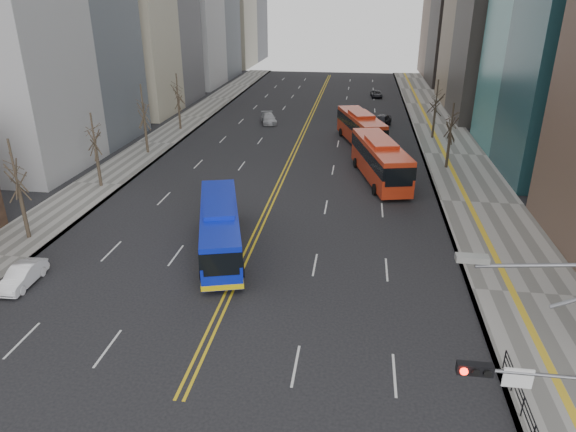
{
  "coord_description": "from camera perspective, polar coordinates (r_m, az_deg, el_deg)",
  "views": [
    {
      "loc": [
        7.05,
        -11.33,
        16.07
      ],
      "look_at": [
        3.32,
        15.24,
        4.54
      ],
      "focal_mm": 32.0,
      "sensor_mm": 36.0,
      "label": 1
    }
  ],
  "objects": [
    {
      "name": "sidewalk_left",
      "position": [
        63.12,
        -14.34,
        7.85
      ],
      "size": [
        5.0,
        130.0,
        0.15
      ],
      "primitive_type": "cube",
      "color": "slate",
      "rests_on": "ground"
    },
    {
      "name": "car_silver",
      "position": [
        71.44,
        -2.17,
        10.78
      ],
      "size": [
        3.04,
        4.89,
        1.32
      ],
      "primitive_type": "imported",
      "rotation": [
        0.0,
        0.0,
        0.28
      ],
      "color": "#A4A4A9",
      "rests_on": "ground"
    },
    {
      "name": "street_trees",
      "position": [
        49.32,
        -9.13,
        9.84
      ],
      "size": [
        35.2,
        47.2,
        7.6
      ],
      "color": "#33291F",
      "rests_on": "ground"
    },
    {
      "name": "blue_bus",
      "position": [
        34.77,
        -7.58,
        -1.22
      ],
      "size": [
        5.58,
        11.91,
        3.41
      ],
      "color": "#0C1EB4",
      "rests_on": "ground"
    },
    {
      "name": "red_bus_far",
      "position": [
        61.3,
        8.07,
        9.81
      ],
      "size": [
        5.99,
        11.98,
        3.7
      ],
      "color": "red",
      "rests_on": "ground"
    },
    {
      "name": "car_white",
      "position": [
        34.86,
        -27.43,
        -5.91
      ],
      "size": [
        1.46,
        3.81,
        1.24
      ],
      "primitive_type": "imported",
      "rotation": [
        0.0,
        0.0,
        0.04
      ],
      "color": "white",
      "rests_on": "ground"
    },
    {
      "name": "pedestrian_railing",
      "position": [
        24.19,
        24.69,
        -18.39
      ],
      "size": [
        0.06,
        6.06,
        1.02
      ],
      "color": "black",
      "rests_on": "sidewalk_right"
    },
    {
      "name": "red_bus_near",
      "position": [
        48.98,
        10.2,
        6.35
      ],
      "size": [
        5.59,
        12.56,
        3.85
      ],
      "color": "red",
      "rests_on": "ground"
    },
    {
      "name": "centerline",
      "position": [
        68.61,
        1.9,
        9.7
      ],
      "size": [
        0.55,
        100.0,
        0.01
      ],
      "color": "gold",
      "rests_on": "ground"
    },
    {
      "name": "car_dark_mid",
      "position": [
        70.59,
        10.34,
        10.37
      ],
      "size": [
        3.2,
        4.92,
        1.56
      ],
      "primitive_type": "imported",
      "rotation": [
        0.0,
        0.0,
        -0.32
      ],
      "color": "black",
      "rests_on": "ground"
    },
    {
      "name": "car_dark_far",
      "position": [
        91.97,
        9.8,
        13.2
      ],
      "size": [
        2.08,
        3.99,
        1.07
      ],
      "primitive_type": "imported",
      "rotation": [
        0.0,
        0.0,
        0.08
      ],
      "color": "black",
      "rests_on": "ground"
    },
    {
      "name": "signal_mast",
      "position": [
        18.67,
        28.45,
        -17.01
      ],
      "size": [
        5.37,
        0.37,
        9.39
      ],
      "color": "slate",
      "rests_on": "ground"
    },
    {
      "name": "sidewalk_right",
      "position": [
        59.48,
        17.92,
        6.52
      ],
      "size": [
        7.0,
        130.0,
        0.15
      ],
      "primitive_type": "cube",
      "color": "slate",
      "rests_on": "ground"
    }
  ]
}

